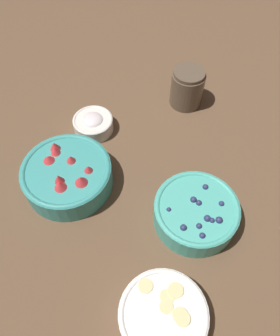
{
  "coord_description": "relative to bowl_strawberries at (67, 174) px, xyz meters",
  "views": [
    {
      "loc": [
        -0.35,
        0.28,
        0.68
      ],
      "look_at": [
        0.03,
        0.06,
        0.05
      ],
      "focal_mm": 35.0,
      "sensor_mm": 36.0,
      "label": 1
    }
  ],
  "objects": [
    {
      "name": "bowl_cream",
      "position": [
        0.13,
        -0.13,
        -0.01
      ],
      "size": [
        0.11,
        0.11,
        0.05
      ],
      "color": "silver",
      "rests_on": "ground_plane"
    },
    {
      "name": "ground_plane",
      "position": [
        -0.1,
        -0.22,
        -0.04
      ],
      "size": [
        4.0,
        4.0,
        0.0
      ],
      "primitive_type": "plane",
      "color": "brown"
    },
    {
      "name": "bowl_blueberries",
      "position": [
        -0.23,
        -0.21,
        -0.0
      ],
      "size": [
        0.19,
        0.19,
        0.07
      ],
      "color": "#47AD9E",
      "rests_on": "ground_plane"
    },
    {
      "name": "jar_chocolate",
      "position": [
        0.09,
        -0.4,
        0.01
      ],
      "size": [
        0.09,
        0.09,
        0.11
      ],
      "color": "brown",
      "rests_on": "ground_plane"
    },
    {
      "name": "bowl_strawberries",
      "position": [
        0.0,
        0.0,
        0.0
      ],
      "size": [
        0.21,
        0.21,
        0.09
      ],
      "color": "teal",
      "rests_on": "ground_plane"
    },
    {
      "name": "bowl_bananas",
      "position": [
        -0.37,
        -0.04,
        -0.01
      ],
      "size": [
        0.17,
        0.17,
        0.05
      ],
      "color": "white",
      "rests_on": "ground_plane"
    }
  ]
}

